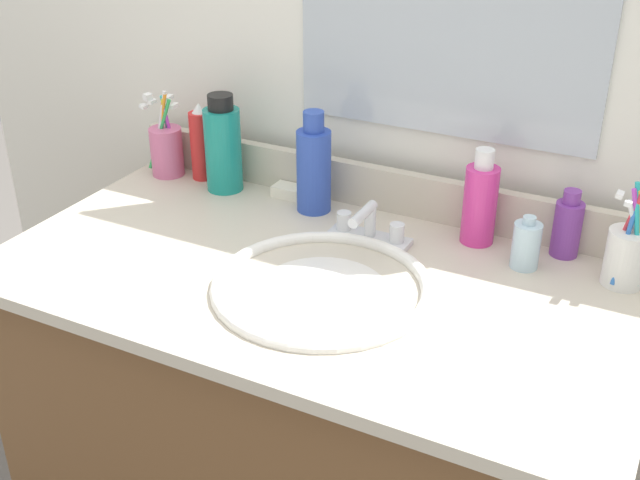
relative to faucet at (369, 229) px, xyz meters
The scene contains 15 objects.
vanity_cabinet 0.47m from the faucet, 103.33° to the right, with size 1.12×0.58×0.78m, color brown.
countertop 0.16m from the faucet, 103.33° to the right, with size 1.16×0.63×0.03m, color beige.
backsplash 0.15m from the faucet, 103.73° to the left, with size 1.16×0.02×0.09m, color beige.
back_wall 0.28m from the faucet, 99.78° to the left, with size 2.26×0.04×1.30m, color white.
sink_basin 0.20m from the faucet, 90.00° to the right, with size 0.39×0.39×0.11m.
faucet is the anchor object (origin of this frame).
bottle_gel_clear 0.29m from the faucet, ahead, with size 0.05×0.05×0.10m.
bottle_mouthwash_teal 0.40m from the faucet, 167.42° to the left, with size 0.08×0.08×0.21m.
bottle_cream_purple 0.36m from the faucet, 19.53° to the left, with size 0.05×0.05×0.13m.
bottle_spray_red 0.47m from the faucet, 166.18° to the left, with size 0.05×0.05×0.17m.
bottle_soap_pink 0.21m from the faucet, 28.29° to the left, with size 0.06×0.06×0.19m.
bottle_shampoo_blue 0.19m from the faucet, 153.36° to the left, with size 0.07×0.07×0.21m.
cup_white_ceramic 0.46m from the faucet, ahead, with size 0.08×0.08×0.19m.
cup_pink 0.55m from the faucet, behind, with size 0.08×0.07×0.20m.
soap_bar 0.26m from the faucet, 154.62° to the left, with size 0.06×0.04×0.02m, color white.
Camera 1 is at (0.57, -1.09, 1.53)m, focal length 44.96 mm.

